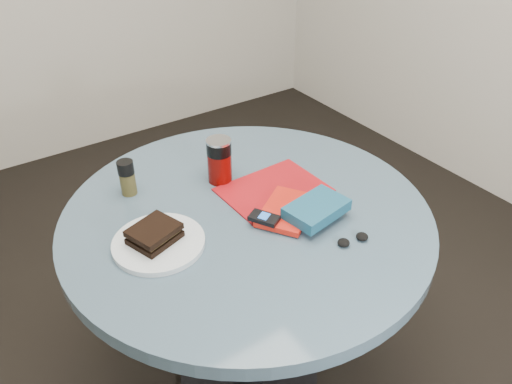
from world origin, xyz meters
TOP-DOWN VIEW (x-y plane):
  - ground at (0.00, 0.00)m, footprint 4.00×4.00m
  - table at (0.00, 0.00)m, footprint 1.00×1.00m
  - plate at (-0.26, 0.00)m, footprint 0.27×0.27m
  - sandwich at (-0.26, 0.01)m, footprint 0.14×0.13m
  - soda_can at (0.02, 0.17)m, footprint 0.09×0.09m
  - pepper_grinder at (-0.23, 0.26)m, footprint 0.06×0.06m
  - magazine at (0.12, 0.04)m, footprint 0.29×0.22m
  - red_book at (0.08, -0.07)m, footprint 0.22×0.20m
  - novel at (0.13, -0.14)m, footprint 0.18×0.13m
  - mp3_player at (-0.00, -0.08)m, footprint 0.07×0.09m
  - headphones at (0.15, -0.26)m, footprint 0.09×0.04m

SIDE VIEW (x-z plane):
  - ground at x=0.00m, z-range 0.00..0.00m
  - table at x=0.00m, z-range 0.21..0.96m
  - magazine at x=0.12m, z-range 0.75..0.76m
  - plate at x=-0.26m, z-range 0.75..0.76m
  - headphones at x=0.15m, z-range 0.75..0.77m
  - red_book at x=0.08m, z-range 0.76..0.77m
  - mp3_player at x=0.00m, z-range 0.77..0.78m
  - sandwich at x=-0.26m, z-range 0.76..0.80m
  - novel at x=0.13m, z-range 0.77..0.80m
  - pepper_grinder at x=-0.23m, z-range 0.75..0.86m
  - soda_can at x=0.02m, z-range 0.75..0.89m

